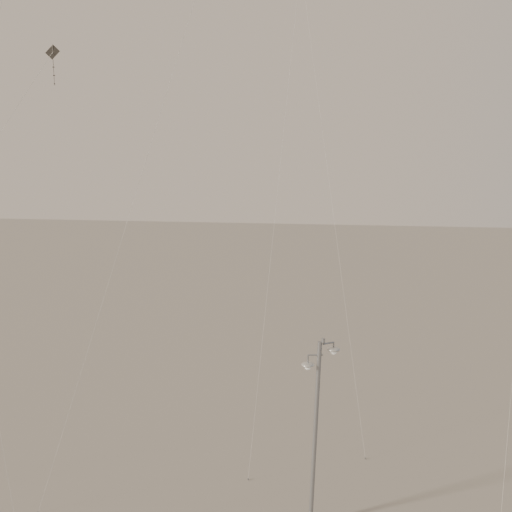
# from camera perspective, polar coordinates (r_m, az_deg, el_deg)

# --- Properties ---
(street_lamp) EXTENTS (1.53, 0.89, 8.25)m
(street_lamp) POSITION_cam_1_polar(r_m,az_deg,el_deg) (29.91, 4.84, -13.55)
(street_lamp) COLOR #919298
(street_lamp) RESTS_ON ground
(kite_1) EXTENTS (7.39, 10.63, 27.83)m
(kite_1) POSITION_cam_1_polar(r_m,az_deg,el_deg) (35.35, -5.32, 18.32)
(kite_1) COLOR #2C2824
(kite_1) RESTS_ON ground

